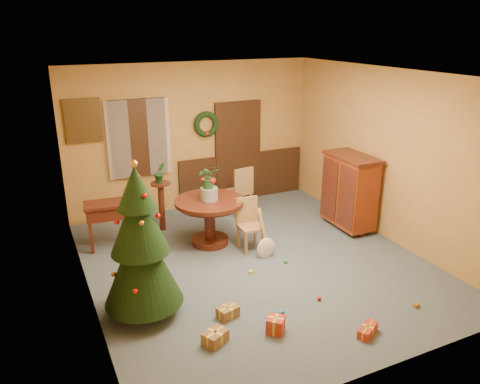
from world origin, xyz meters
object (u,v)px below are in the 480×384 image
christmas_tree (140,245)px  sideboard (350,190)px  dining_table (210,213)px  writing_desk (113,213)px  chair_near (249,222)px

christmas_tree → sideboard: size_ratio=1.50×
christmas_tree → sideboard: 4.23m
dining_table → writing_desk: bearing=158.2°
dining_table → christmas_tree: christmas_tree is taller
christmas_tree → sideboard: christmas_tree is taller
writing_desk → sideboard: 4.17m
sideboard → christmas_tree: bearing=-164.7°
chair_near → christmas_tree: (-2.06, -1.13, 0.51)m
dining_table → chair_near: (0.53, -0.43, -0.09)m
dining_table → writing_desk: (-1.49, 0.60, 0.04)m
dining_table → chair_near: chair_near is taller
dining_table → christmas_tree: 2.23m
chair_near → writing_desk: (-2.02, 1.02, 0.13)m
dining_table → writing_desk: dining_table is taller
chair_near → dining_table: bearing=141.3°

